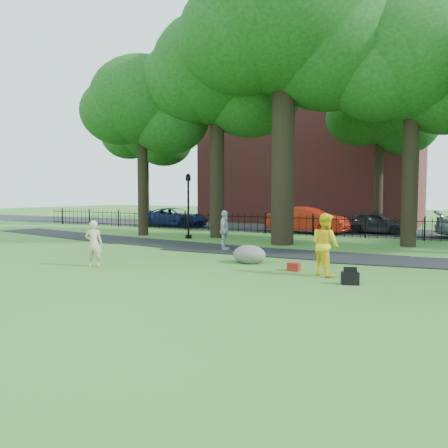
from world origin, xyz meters
The scene contains 17 objects.
ground centered at (0.00, 0.00, 0.00)m, with size 120.00×120.00×0.00m, color #366824.
footpath centered at (1.00, 3.90, 0.00)m, with size 36.00×2.60×0.03m, color black.
street centered at (0.00, 16.00, 0.00)m, with size 80.00×7.00×0.02m, color black.
iron_fence centered at (0.00, 12.00, 0.60)m, with size 44.00×0.04×1.20m.
brick_building centered at (-4.00, 24.00, 6.00)m, with size 18.00×8.00×12.00m, color maroon.
big_tree centered at (0.13, 7.09, 10.14)m, with size 10.08×8.61×14.37m.
tree_row centered at (0.52, 8.40, 8.15)m, with size 26.82×7.96×12.42m.
woman centered at (-3.28, -2.18, 0.79)m, with size 0.58×0.38×1.58m, color beige.
man centered at (4.06, -0.03, 0.95)m, with size 0.92×0.72×1.89m, color yellow.
pedestrian centered at (-1.43, 3.71, 0.87)m, with size 1.02×0.43×1.75m, color #B4B3B8.
boulder centered at (1.03, 1.04, 0.35)m, with size 1.21×0.91×0.70m, color #5C554D.
lamppost centered at (-5.59, 7.21, 1.77)m, with size 0.36×0.36×3.60m.
backpack centered at (5.03, -1.00, 0.17)m, with size 0.46×0.28×0.34m, color black.
red_bag centered at (2.97, 0.26, 0.13)m, with size 0.38×0.24×0.26m, color maroon.
red_sedan centered at (-0.82, 13.50, 0.83)m, with size 1.75×5.02×1.65m, color #B61D0E.
navy_van centered at (-11.14, 13.87, 0.70)m, with size 2.33×5.06×1.41m, color #0E1B47.
grey_car centered at (3.03, 15.00, 0.69)m, with size 1.62×4.02×1.37m, color black.
Camera 1 is at (7.62, -12.99, 2.48)m, focal length 35.00 mm.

